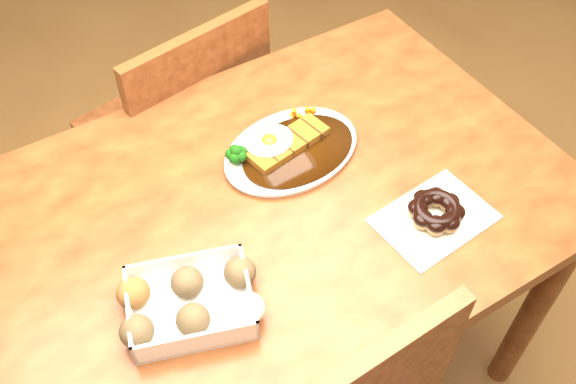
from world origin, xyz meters
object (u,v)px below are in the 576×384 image
table (268,233)px  katsu_curry_plate (289,148)px  pon_de_ring (436,212)px  donut_box (190,302)px  chair_far (184,131)px

table → katsu_curry_plate: (0.11, 0.09, 0.11)m
table → pon_de_ring: (0.25, -0.20, 0.12)m
katsu_curry_plate → table: bearing=-139.0°
donut_box → chair_far: bearing=68.2°
table → donut_box: size_ratio=4.73×
table → katsu_curry_plate: katsu_curry_plate is taller
table → chair_far: chair_far is taller
table → pon_de_ring: bearing=-38.8°
table → pon_de_ring: 0.34m
table → pon_de_ring: size_ratio=5.21×
pon_de_ring → table: bearing=141.2°
table → chair_far: (0.04, 0.54, -0.17)m
chair_far → pon_de_ring: size_ratio=3.78×
donut_box → pon_de_ring: (0.48, -0.06, -0.01)m
chair_far → katsu_curry_plate: (0.07, -0.44, 0.29)m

